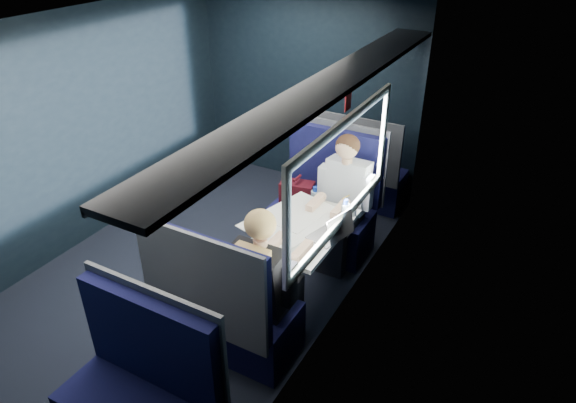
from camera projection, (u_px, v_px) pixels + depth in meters
The scene contains 13 objects.
ground at pixel (209, 263), 5.12m from camera, with size 2.80×4.20×0.01m, color black.
room_shell at pixel (198, 123), 4.37m from camera, with size 3.00×4.40×2.40m.
table at pixel (302, 234), 4.35m from camera, with size 0.62×1.00×0.74m.
seat_bay_near at pixel (324, 208), 5.21m from camera, with size 1.04×0.62×1.26m.
seat_bay_far at pixel (227, 311), 3.89m from camera, with size 1.04×0.62×1.26m.
seat_row_front at pixel (359, 173), 5.92m from camera, with size 1.04×0.51×1.16m.
seat_row_back at pixel (142, 401), 3.19m from camera, with size 1.04×0.51×1.16m.
man at pixel (342, 196), 4.83m from camera, with size 0.53×0.56×1.32m.
woman at pixel (265, 276), 3.76m from camera, with size 0.53×0.56×1.32m.
papers at pixel (293, 219), 4.41m from camera, with size 0.57×0.83×0.01m, color white.
laptop at pixel (334, 231), 4.14m from camera, with size 0.30×0.35×0.23m.
bottle_small at pixel (345, 214), 4.30m from camera, with size 0.07×0.07×0.24m.
cup at pixel (353, 210), 4.46m from camera, with size 0.07×0.07×0.09m, color white.
Camera 1 is at (2.69, -3.24, 3.08)m, focal length 32.00 mm.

